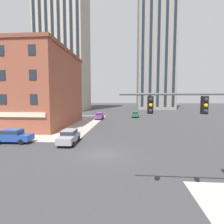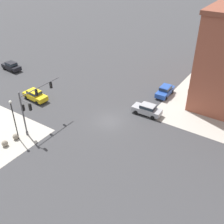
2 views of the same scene
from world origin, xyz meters
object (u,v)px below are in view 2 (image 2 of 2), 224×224
object	(u,v)px
street_lamp_corner_near	(13,116)
car_main_northbound_near	(147,109)
traffic_signal_main	(31,104)
bollard_sphere_curb_b	(5,143)
car_main_northbound_far	(165,90)
bollard_sphere_curb_a	(16,137)
car_cross_westbound	(11,66)
car_cross_eastbound	(35,95)

from	to	relation	value
street_lamp_corner_near	car_main_northbound_near	bearing A→B (deg)	142.30
traffic_signal_main	bollard_sphere_curb_b	world-z (taller)	traffic_signal_main
car_main_northbound_far	bollard_sphere_curb_a	bearing A→B (deg)	-27.32
bollard_sphere_curb_a	car_main_northbound_far	distance (m)	24.62
traffic_signal_main	street_lamp_corner_near	size ratio (longest dim) A/B	1.22
bollard_sphere_curb_b	car_main_northbound_far	world-z (taller)	car_main_northbound_far
car_main_northbound_near	car_cross_westbound	distance (m)	30.35
car_main_northbound_near	car_main_northbound_far	xyz separation A→B (m)	(-6.96, -0.25, 0.00)
bollard_sphere_curb_a	car_cross_westbound	size ratio (longest dim) A/B	0.17
car_main_northbound_far	car_cross_westbound	xyz separation A→B (m)	(7.42, -30.10, 0.00)
bollard_sphere_curb_b	street_lamp_corner_near	world-z (taller)	street_lamp_corner_near
bollard_sphere_curb_b	car_main_northbound_near	bearing A→B (deg)	145.18
car_main_northbound_near	car_cross_eastbound	xyz separation A→B (m)	(6.24, -17.25, 0.00)
bollard_sphere_curb_a	street_lamp_corner_near	distance (m)	3.22
street_lamp_corner_near	car_cross_eastbound	size ratio (longest dim) A/B	1.28
bollard_sphere_curb_b	car_cross_westbound	bearing A→B (deg)	-130.71
car_cross_westbound	bollard_sphere_curb_b	bearing A→B (deg)	49.29
bollard_sphere_curb_a	car_main_northbound_near	xyz separation A→B (m)	(-14.91, 11.55, 0.52)
street_lamp_corner_near	car_main_northbound_far	bearing A→B (deg)	152.86
bollard_sphere_curb_b	car_main_northbound_near	size ratio (longest dim) A/B	0.18
bollard_sphere_curb_a	car_cross_westbound	xyz separation A→B (m)	(-14.46, -18.80, 0.52)
traffic_signal_main	car_cross_westbound	size ratio (longest dim) A/B	1.56
bollard_sphere_curb_b	car_main_northbound_near	distance (m)	20.25
car_main_northbound_far	car_cross_westbound	size ratio (longest dim) A/B	0.98
bollard_sphere_curb_b	car_main_northbound_far	size ratio (longest dim) A/B	0.18
traffic_signal_main	car_cross_eastbound	size ratio (longest dim) A/B	1.57
car_main_northbound_near	car_cross_westbound	xyz separation A→B (m)	(0.45, -30.35, 0.00)
car_main_northbound_near	car_cross_westbound	bearing A→B (deg)	-89.15
bollard_sphere_curb_a	car_main_northbound_near	size ratio (longest dim) A/B	0.18
car_main_northbound_far	traffic_signal_main	bearing A→B (deg)	-29.26
traffic_signal_main	car_main_northbound_far	size ratio (longest dim) A/B	1.59
traffic_signal_main	car_cross_eastbound	xyz separation A→B (m)	(-5.82, -6.35, -3.22)
traffic_signal_main	car_main_northbound_far	world-z (taller)	traffic_signal_main
street_lamp_corner_near	car_cross_westbound	world-z (taller)	street_lamp_corner_near
street_lamp_corner_near	car_main_northbound_far	world-z (taller)	street_lamp_corner_near
bollard_sphere_curb_a	car_main_northbound_far	size ratio (longest dim) A/B	0.18
traffic_signal_main	car_cross_westbound	xyz separation A→B (m)	(-11.60, -19.45, -3.22)
car_cross_westbound	bollard_sphere_curb_a	bearing A→B (deg)	52.44
traffic_signal_main	car_main_northbound_near	bearing A→B (deg)	137.87
bollard_sphere_curb_b	car_cross_westbound	size ratio (longest dim) A/B	0.17
car_main_northbound_far	car_cross_westbound	bearing A→B (deg)	-76.16
street_lamp_corner_near	car_cross_eastbound	xyz separation A→B (m)	(-8.43, -5.91, -2.68)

